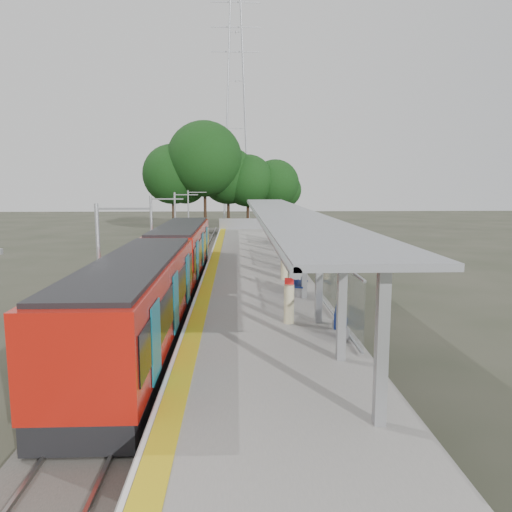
{
  "coord_description": "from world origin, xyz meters",
  "views": [
    {
      "loc": [
        -1.04,
        -11.99,
        6.13
      ],
      "look_at": [
        -0.0,
        14.37,
        2.3
      ],
      "focal_mm": 35.0,
      "sensor_mm": 36.0,
      "label": 1
    }
  ],
  "objects_px": {
    "bench_mid": "(298,282)",
    "litter_bin": "(293,266)",
    "info_pillar_near": "(289,304)",
    "train": "(165,269)",
    "bench_near": "(339,321)",
    "bench_far": "(279,238)",
    "info_pillar_far": "(285,263)"
  },
  "relations": [
    {
      "from": "info_pillar_near",
      "to": "info_pillar_far",
      "type": "distance_m",
      "value": 8.51
    },
    {
      "from": "info_pillar_near",
      "to": "info_pillar_far",
      "type": "height_order",
      "value": "info_pillar_far"
    },
    {
      "from": "train",
      "to": "bench_mid",
      "type": "distance_m",
      "value": 6.44
    },
    {
      "from": "bench_far",
      "to": "info_pillar_far",
      "type": "height_order",
      "value": "info_pillar_far"
    },
    {
      "from": "bench_mid",
      "to": "litter_bin",
      "type": "xyz_separation_m",
      "value": [
        0.42,
        5.72,
        -0.18
      ]
    },
    {
      "from": "bench_near",
      "to": "bench_far",
      "type": "relative_size",
      "value": 0.93
    },
    {
      "from": "info_pillar_near",
      "to": "bench_near",
      "type": "bearing_deg",
      "value": -36.45
    },
    {
      "from": "bench_mid",
      "to": "bench_far",
      "type": "bearing_deg",
      "value": 103.35
    },
    {
      "from": "bench_near",
      "to": "info_pillar_near",
      "type": "height_order",
      "value": "info_pillar_near"
    },
    {
      "from": "bench_near",
      "to": "info_pillar_far",
      "type": "bearing_deg",
      "value": 109.44
    },
    {
      "from": "bench_mid",
      "to": "litter_bin",
      "type": "distance_m",
      "value": 5.74
    },
    {
      "from": "info_pillar_far",
      "to": "bench_mid",
      "type": "bearing_deg",
      "value": -68.84
    },
    {
      "from": "bench_mid",
      "to": "info_pillar_far",
      "type": "distance_m",
      "value": 3.75
    },
    {
      "from": "train",
      "to": "info_pillar_near",
      "type": "xyz_separation_m",
      "value": [
        5.38,
        -5.96,
        -0.31
      ]
    },
    {
      "from": "bench_mid",
      "to": "info_pillar_far",
      "type": "height_order",
      "value": "info_pillar_far"
    },
    {
      "from": "train",
      "to": "info_pillar_near",
      "type": "relative_size",
      "value": 16.22
    },
    {
      "from": "bench_near",
      "to": "info_pillar_near",
      "type": "bearing_deg",
      "value": 148.71
    },
    {
      "from": "bench_near",
      "to": "bench_mid",
      "type": "bearing_deg",
      "value": 110.11
    },
    {
      "from": "bench_mid",
      "to": "bench_far",
      "type": "height_order",
      "value": "bench_mid"
    },
    {
      "from": "bench_far",
      "to": "info_pillar_near",
      "type": "distance_m",
      "value": 24.75
    },
    {
      "from": "bench_mid",
      "to": "bench_far",
      "type": "relative_size",
      "value": 1.16
    },
    {
      "from": "info_pillar_far",
      "to": "info_pillar_near",
      "type": "bearing_deg",
      "value": -77.14
    },
    {
      "from": "bench_far",
      "to": "info_pillar_far",
      "type": "bearing_deg",
      "value": -83.95
    },
    {
      "from": "bench_mid",
      "to": "bench_far",
      "type": "xyz_separation_m",
      "value": [
        0.81,
        19.94,
        -0.08
      ]
    },
    {
      "from": "litter_bin",
      "to": "bench_mid",
      "type": "bearing_deg",
      "value": -94.24
    },
    {
      "from": "bench_far",
      "to": "litter_bin",
      "type": "relative_size",
      "value": 1.79
    },
    {
      "from": "train",
      "to": "info_pillar_near",
      "type": "distance_m",
      "value": 8.04
    },
    {
      "from": "train",
      "to": "bench_near",
      "type": "relative_size",
      "value": 19.46
    },
    {
      "from": "train",
      "to": "info_pillar_far",
      "type": "xyz_separation_m",
      "value": [
        6.06,
        2.52,
        -0.17
      ]
    },
    {
      "from": "bench_mid",
      "to": "info_pillar_near",
      "type": "height_order",
      "value": "info_pillar_near"
    },
    {
      "from": "bench_far",
      "to": "info_pillar_near",
      "type": "relative_size",
      "value": 0.9
    },
    {
      "from": "bench_near",
      "to": "info_pillar_far",
      "type": "relative_size",
      "value": 0.7
    }
  ]
}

